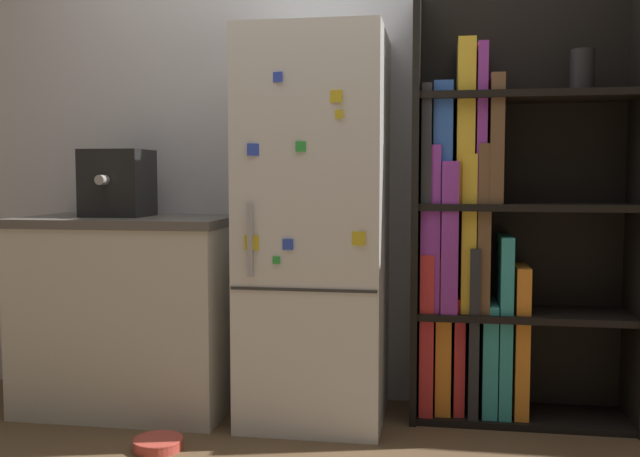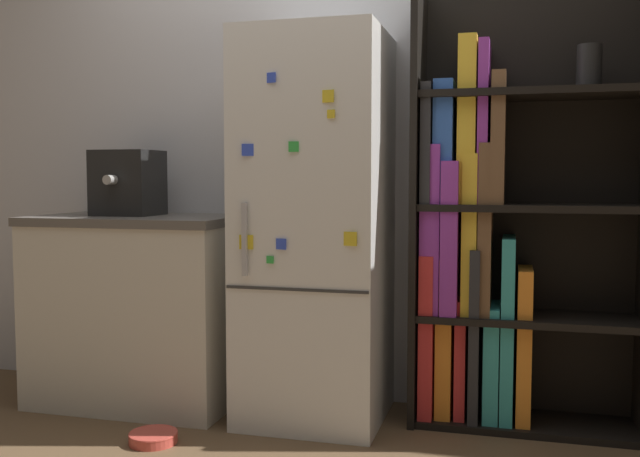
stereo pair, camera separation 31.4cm
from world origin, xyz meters
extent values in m
plane|color=brown|center=(0.00, 0.00, 0.00)|extent=(16.00, 16.00, 0.00)
cube|color=silver|center=(0.00, 0.47, 1.30)|extent=(8.00, 0.05, 2.60)
cube|color=white|center=(0.00, 0.15, 0.85)|extent=(0.61, 0.59, 1.70)
cube|color=#333333|center=(0.00, -0.15, 0.62)|extent=(0.60, 0.01, 0.01)
cube|color=#B2B2B7|center=(-0.21, -0.16, 0.82)|extent=(0.02, 0.02, 0.30)
cube|color=yellow|center=(-0.21, -0.15, 0.81)|extent=(0.06, 0.01, 0.06)
cube|color=yellow|center=(0.15, -0.15, 1.33)|extent=(0.03, 0.02, 0.03)
cube|color=blue|center=(-0.06, -0.15, 0.81)|extent=(0.04, 0.01, 0.04)
cube|color=yellow|center=(0.14, -0.15, 1.39)|extent=(0.05, 0.02, 0.05)
cube|color=green|center=(-0.01, -0.15, 1.20)|extent=(0.04, 0.01, 0.04)
cube|color=blue|center=(-0.20, -0.15, 1.19)|extent=(0.05, 0.02, 0.05)
cube|color=blue|center=(-0.10, -0.15, 1.47)|extent=(0.04, 0.02, 0.04)
cube|color=green|center=(-0.11, -0.15, 0.74)|extent=(0.03, 0.01, 0.03)
cube|color=yellow|center=(0.23, -0.15, 0.84)|extent=(0.06, 0.02, 0.06)
cube|color=black|center=(0.44, 0.27, 0.95)|extent=(0.03, 0.36, 1.90)
cube|color=black|center=(0.91, 0.43, 0.95)|extent=(0.97, 0.03, 1.90)
cube|color=black|center=(0.91, 0.27, 0.01)|extent=(0.91, 0.33, 0.03)
cube|color=black|center=(0.91, 0.27, 0.47)|extent=(0.91, 0.33, 0.03)
cube|color=black|center=(0.91, 0.27, 0.95)|extent=(0.91, 0.33, 0.03)
cube|color=black|center=(0.91, 0.27, 1.42)|extent=(0.91, 0.33, 0.03)
cube|color=red|center=(0.49, 0.27, 0.39)|extent=(0.06, 0.31, 0.71)
cube|color=orange|center=(0.56, 0.28, 0.38)|extent=(0.07, 0.27, 0.70)
cube|color=red|center=(0.64, 0.27, 0.29)|extent=(0.05, 0.24, 0.52)
cube|color=#262628|center=(0.69, 0.26, 0.40)|extent=(0.04, 0.29, 0.74)
cube|color=teal|center=(0.76, 0.28, 0.28)|extent=(0.06, 0.29, 0.49)
cube|color=teal|center=(0.83, 0.28, 0.43)|extent=(0.05, 0.29, 0.79)
cube|color=orange|center=(0.90, 0.26, 0.36)|extent=(0.06, 0.25, 0.66)
cube|color=purple|center=(0.50, 0.27, 0.85)|extent=(0.08, 0.29, 0.73)
cube|color=purple|center=(0.59, 0.27, 0.82)|extent=(0.07, 0.31, 0.66)
cube|color=gold|center=(0.67, 0.27, 0.83)|extent=(0.06, 0.27, 0.69)
cube|color=brown|center=(0.73, 0.28, 0.85)|extent=(0.06, 0.29, 0.73)
cube|color=#262628|center=(0.48, 0.27, 1.22)|extent=(0.04, 0.30, 0.51)
cube|color=#2D59B2|center=(0.55, 0.28, 1.23)|extent=(0.08, 0.28, 0.52)
cube|color=gold|center=(0.65, 0.27, 1.32)|extent=(0.08, 0.25, 0.71)
cube|color=purple|center=(0.71, 0.28, 1.31)|extent=(0.04, 0.28, 0.68)
cube|color=brown|center=(0.78, 0.26, 1.24)|extent=(0.06, 0.27, 0.55)
cylinder|color=black|center=(1.13, 0.27, 1.53)|extent=(0.10, 0.10, 0.18)
cube|color=beige|center=(-0.88, 0.16, 0.43)|extent=(0.95, 0.59, 0.86)
cube|color=#5B5651|center=(-0.88, 0.16, 0.88)|extent=(0.97, 0.61, 0.04)
cube|color=black|center=(-0.94, 0.18, 1.05)|extent=(0.28, 0.26, 0.31)
cylinder|color=#A5A39E|center=(-0.94, 0.02, 1.07)|extent=(0.04, 0.06, 0.04)
cylinder|color=#D84C3F|center=(-0.55, -0.33, 0.02)|extent=(0.20, 0.20, 0.04)
torus|color=#D84C3F|center=(-0.55, -0.33, 0.04)|extent=(0.20, 0.20, 0.01)
camera|label=1|loc=(0.53, -2.94, 1.08)|focal=40.00mm
camera|label=2|loc=(0.84, -2.88, 1.08)|focal=40.00mm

